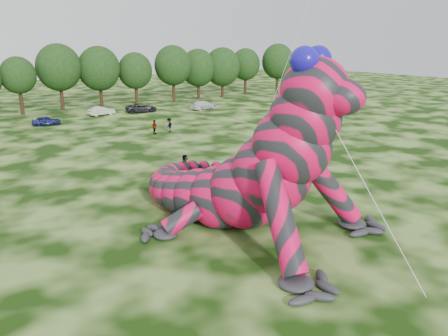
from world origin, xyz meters
TOP-DOWN VIEW (x-y plane):
  - ground at (0.00, 0.00)m, footprint 240.00×240.00m
  - inflatable_gecko at (2.71, 5.72)m, footprint 24.79×26.69m
  - tree_9 at (1.06, 57.35)m, footprint 5.27×4.74m
  - tree_10 at (7.40, 58.58)m, footprint 7.09×6.38m
  - tree_11 at (13.79, 58.20)m, footprint 7.01×6.31m
  - tree_12 at (20.01, 57.74)m, footprint 5.99×5.39m
  - tree_13 at (27.13, 57.13)m, footprint 6.83×6.15m
  - tree_14 at (33.46, 58.72)m, footprint 6.82×6.14m
  - tree_15 at (38.47, 57.77)m, footprint 7.17×6.45m
  - tree_16 at (45.45, 59.37)m, footprint 6.26×5.63m
  - tree_17 at (51.95, 56.66)m, footprint 6.98×6.28m
  - car_4 at (1.86, 46.12)m, footprint 3.80×1.92m
  - car_5 at (10.75, 49.86)m, footprint 4.22×2.07m
  - car_6 at (16.97, 49.14)m, footprint 5.22×3.04m
  - car_7 at (26.56, 46.05)m, footprint 5.19×2.78m
  - spectator_3 at (11.17, 32.64)m, footprint 1.10×0.84m
  - spectator_2 at (13.28, 32.80)m, footprint 1.27×1.18m
  - spectator_5 at (6.05, 16.30)m, footprint 0.99×1.66m

SIDE VIEW (x-z plane):
  - ground at x=0.00m, z-range 0.00..0.00m
  - car_4 at x=1.86m, z-range 0.00..1.24m
  - car_5 at x=10.75m, z-range 0.00..1.33m
  - car_6 at x=16.97m, z-range 0.00..1.37m
  - car_7 at x=26.56m, z-range 0.00..1.43m
  - spectator_5 at x=6.05m, z-range 0.00..1.71m
  - spectator_2 at x=13.28m, z-range 0.00..1.72m
  - spectator_3 at x=11.17m, z-range 0.00..1.73m
  - tree_9 at x=1.06m, z-range 0.00..8.68m
  - tree_12 at x=20.01m, z-range 0.00..8.97m
  - tree_16 at x=45.45m, z-range 0.00..9.37m
  - tree_14 at x=33.46m, z-range 0.00..9.40m
  - tree_15 at x=38.47m, z-range 0.00..9.63m
  - tree_11 at x=13.79m, z-range 0.00..10.07m
  - tree_13 at x=27.13m, z-range 0.00..10.13m
  - tree_17 at x=51.95m, z-range 0.00..10.30m
  - tree_10 at x=7.40m, z-range 0.00..10.50m
  - inflatable_gecko at x=2.71m, z-range 0.00..10.75m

